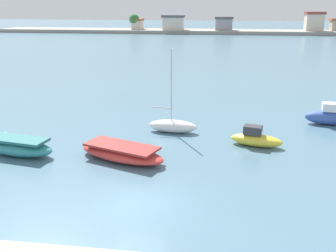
# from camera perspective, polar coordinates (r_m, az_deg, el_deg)

# --- Properties ---
(ground_plane) EXTENTS (400.00, 400.00, 0.00)m
(ground_plane) POSITION_cam_1_polar(r_m,az_deg,el_deg) (18.43, -4.45, -11.38)
(ground_plane) COLOR slate
(moored_boat_0) EXTENTS (4.82, 2.44, 1.10)m
(moored_boat_0) POSITION_cam_1_polar(r_m,az_deg,el_deg) (25.37, -21.19, -2.92)
(moored_boat_0) COLOR teal
(moored_boat_0) RESTS_ON ground
(moored_boat_1) EXTENTS (5.95, 3.86, 0.92)m
(moored_boat_1) POSITION_cam_1_polar(r_m,az_deg,el_deg) (23.17, -6.85, -3.95)
(moored_boat_1) COLOR #C63833
(moored_boat_1) RESTS_ON ground
(moored_boat_2) EXTENTS (3.62, 1.47, 5.98)m
(moored_boat_2) POSITION_cam_1_polar(r_m,az_deg,el_deg) (27.84, 0.70, 0.06)
(moored_boat_2) COLOR white
(moored_boat_2) RESTS_ON ground
(moored_boat_3) EXTENTS (3.53, 1.96, 1.34)m
(moored_boat_3) POSITION_cam_1_polar(r_m,az_deg,el_deg) (25.83, 12.87, -1.85)
(moored_boat_3) COLOR yellow
(moored_boat_3) RESTS_ON ground
(moored_boat_4) EXTENTS (3.54, 1.51, 1.71)m
(moored_boat_4) POSITION_cam_1_polar(r_m,az_deg,el_deg) (32.03, 22.68, 1.34)
(moored_boat_4) COLOR #3856A8
(moored_boat_4) RESTS_ON ground
(mooring_buoy_0) EXTENTS (0.37, 0.37, 0.37)m
(mooring_buoy_0) POSITION_cam_1_polar(r_m,az_deg,el_deg) (29.23, -23.02, -1.18)
(mooring_buoy_0) COLOR yellow
(mooring_buoy_0) RESTS_ON ground
(distant_shoreline) EXTENTS (134.17, 11.38, 8.01)m
(distant_shoreline) POSITION_cam_1_polar(r_m,az_deg,el_deg) (123.40, 9.47, 14.06)
(distant_shoreline) COLOR gray
(distant_shoreline) RESTS_ON ground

